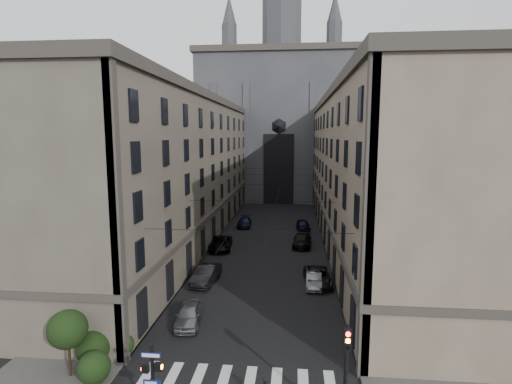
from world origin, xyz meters
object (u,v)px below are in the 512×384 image
(pedestrian_signal_left, at_px, (152,378))
(car_left_midfar, at_px, (221,243))
(car_left_midnear, at_px, (206,274))
(gothic_tower, at_px, (281,117))
(car_right_midnear, at_px, (318,277))
(car_left_near, at_px, (189,315))
(car_right_midfar, at_px, (302,240))
(car_left_far, at_px, (244,222))
(traffic_light_right, at_px, (346,364))
(car_right_far, at_px, (303,225))
(car_right_near, at_px, (314,280))

(pedestrian_signal_left, xyz_separation_m, car_left_midfar, (-2.17, 29.45, -1.56))
(car_left_midnear, bearing_deg, gothic_tower, 90.37)
(car_left_midfar, height_order, car_right_midnear, car_left_midfar)
(car_left_near, xyz_separation_m, car_right_midnear, (9.89, 8.94, -0.02))
(car_right_midnear, xyz_separation_m, car_right_midfar, (-1.21, 12.75, 0.06))
(car_left_far, bearing_deg, car_right_midnear, -68.60)
(traffic_light_right, distance_m, car_right_midfar, 31.47)
(pedestrian_signal_left, bearing_deg, car_left_near, 95.46)
(car_right_far, bearing_deg, traffic_light_right, -92.83)
(pedestrian_signal_left, height_order, car_right_midfar, pedestrian_signal_left)
(car_left_midfar, xyz_separation_m, car_right_midnear, (11.10, -10.44, -0.04))
(car_left_far, relative_size, car_right_midfar, 0.90)
(car_right_midfar, bearing_deg, car_right_near, -82.13)
(pedestrian_signal_left, xyz_separation_m, car_right_midnear, (8.93, 19.01, -1.61))
(traffic_light_right, height_order, car_left_midnear, traffic_light_right)
(traffic_light_right, relative_size, car_left_midfar, 0.95)
(car_left_midfar, bearing_deg, traffic_light_right, -73.74)
(car_left_far, height_order, car_right_near, car_left_far)
(car_left_far, bearing_deg, car_left_midfar, -98.26)
(traffic_light_right, height_order, car_right_midfar, traffic_light_right)
(gothic_tower, bearing_deg, traffic_light_right, -85.62)
(car_left_midnear, height_order, car_left_midfar, car_left_midnear)
(car_left_midfar, relative_size, car_left_far, 1.14)
(pedestrian_signal_left, distance_m, car_right_midnear, 21.06)
(car_left_near, bearing_deg, car_left_midfar, 87.26)
(car_right_near, relative_size, car_right_far, 0.87)
(car_right_midnear, bearing_deg, car_right_near, -121.77)
(car_left_near, relative_size, car_left_far, 0.89)
(car_left_midfar, relative_size, car_right_far, 1.20)
(car_left_near, xyz_separation_m, car_right_near, (9.50, 8.21, -0.08))
(pedestrian_signal_left, bearing_deg, car_right_midnear, 64.85)
(traffic_light_right, height_order, car_left_midfar, traffic_light_right)
(gothic_tower, height_order, car_right_midnear, gothic_tower)
(gothic_tower, distance_m, car_left_near, 65.79)
(car_left_near, distance_m, car_right_midnear, 13.33)
(gothic_tower, bearing_deg, car_left_far, -97.72)
(gothic_tower, xyz_separation_m, car_left_midnear, (-5.01, -55.14, -16.98))
(car_right_near, xyz_separation_m, car_right_midfar, (-0.82, 13.47, 0.13))
(car_left_midfar, bearing_deg, car_right_far, 41.43)
(car_right_near, height_order, car_right_midnear, car_right_midnear)
(gothic_tower, bearing_deg, car_left_midnear, -95.20)
(pedestrian_signal_left, distance_m, car_left_midnear, 18.44)
(car_left_far, xyz_separation_m, car_right_midfar, (8.51, -9.90, 0.08))
(car_right_near, distance_m, car_right_midfar, 13.50)
(traffic_light_right, distance_m, car_right_far, 39.84)
(car_left_midfar, distance_m, car_right_far, 14.80)
(car_left_midnear, bearing_deg, traffic_light_right, -53.77)
(gothic_tower, xyz_separation_m, traffic_light_right, (5.60, -73.04, -14.51))
(car_left_midnear, height_order, car_right_midnear, car_left_midnear)
(pedestrian_signal_left, relative_size, car_left_far, 0.83)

